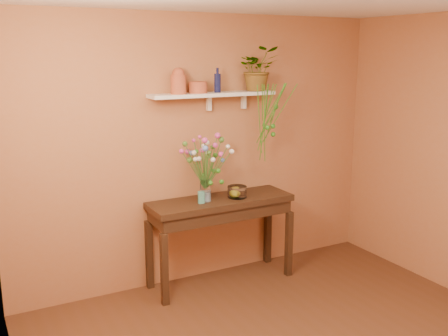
{
  "coord_description": "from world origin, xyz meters",
  "views": [
    {
      "loc": [
        -2.25,
        -2.67,
        2.33
      ],
      "look_at": [
        0.0,
        1.55,
        1.25
      ],
      "focal_mm": 41.45,
      "sensor_mm": 36.0,
      "label": 1
    }
  ],
  "objects": [
    {
      "name": "sideboard",
      "position": [
        0.07,
        1.74,
        0.76
      ],
      "size": [
        1.47,
        0.47,
        0.89
      ],
      "color": "#382213",
      "rests_on": "ground"
    },
    {
      "name": "glass_vase",
      "position": [
        -0.11,
        1.73,
        0.98
      ],
      "size": [
        0.11,
        0.11,
        0.22
      ],
      "color": "white",
      "rests_on": "sideboard"
    },
    {
      "name": "wall_shelf",
      "position": [
        0.06,
        1.87,
        1.92
      ],
      "size": [
        1.3,
        0.24,
        0.19
      ],
      "color": "white",
      "rests_on": "room"
    },
    {
      "name": "carton",
      "position": [
        -0.18,
        1.69,
        0.95
      ],
      "size": [
        0.07,
        0.06,
        0.12
      ],
      "primitive_type": "cube",
      "rotation": [
        0.0,
        0.0,
        -0.24
      ],
      "color": "#2F6989",
      "rests_on": "sideboard"
    },
    {
      "name": "spider_plant",
      "position": [
        0.56,
        1.87,
        2.16
      ],
      "size": [
        0.47,
        0.44,
        0.44
      ],
      "primitive_type": "imported",
      "rotation": [
        0.0,
        0.0,
        -0.26
      ],
      "color": "#2E731C",
      "rests_on": "wall_shelf"
    },
    {
      "name": "plant_fronds",
      "position": [
        0.63,
        1.72,
        1.66
      ],
      "size": [
        0.45,
        0.35,
        0.82
      ],
      "color": "#2E731C",
      "rests_on": "wall_shelf"
    },
    {
      "name": "terracotta_pot",
      "position": [
        -0.11,
        1.88,
        1.99
      ],
      "size": [
        0.21,
        0.21,
        0.11
      ],
      "primitive_type": "cylinder",
      "rotation": [
        0.0,
        0.0,
        0.21
      ],
      "color": "#BB5333",
      "rests_on": "wall_shelf"
    },
    {
      "name": "bouquet",
      "position": [
        -0.1,
        1.73,
        1.34
      ],
      "size": [
        0.49,
        0.47,
        0.55
      ],
      "color": "#386B28",
      "rests_on": "glass_vase"
    },
    {
      "name": "lemon",
      "position": [
        0.22,
        1.72,
        0.93
      ],
      "size": [
        0.08,
        0.08,
        0.08
      ],
      "primitive_type": "sphere",
      "color": "yellow",
      "rests_on": "glass_bowl"
    },
    {
      "name": "blue_bottle",
      "position": [
        0.09,
        1.85,
        2.03
      ],
      "size": [
        0.07,
        0.07,
        0.24
      ],
      "color": "#101640",
      "rests_on": "wall_shelf"
    },
    {
      "name": "terracotta_jug",
      "position": [
        -0.32,
        1.86,
        2.06
      ],
      "size": [
        0.15,
        0.15,
        0.25
      ],
      "color": "#BB5333",
      "rests_on": "wall_shelf"
    },
    {
      "name": "room",
      "position": [
        0.0,
        0.0,
        1.35
      ],
      "size": [
        4.04,
        4.04,
        2.7
      ],
      "color": "#4F2C1A",
      "rests_on": "ground"
    },
    {
      "name": "glass_bowl",
      "position": [
        0.23,
        1.71,
        0.94
      ],
      "size": [
        0.19,
        0.19,
        0.12
      ],
      "color": "white",
      "rests_on": "sideboard"
    }
  ]
}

